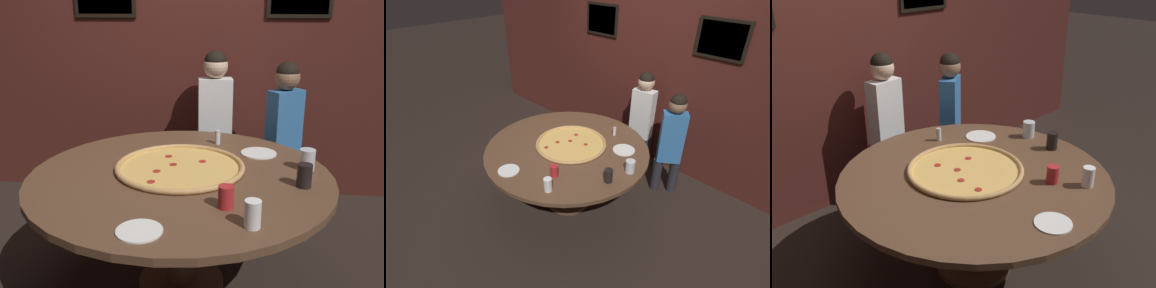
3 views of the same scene
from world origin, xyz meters
TOP-DOWN VIEW (x-y plane):
  - ground_plane at (0.00, 0.00)m, footprint 24.00×24.00m
  - back_wall at (0.00, 1.46)m, footprint 6.40×0.08m
  - dining_table at (0.00, 0.00)m, footprint 1.72×1.72m
  - giant_pizza at (-0.01, 0.07)m, footprint 0.76×0.76m
  - drink_cup_near_right at (0.38, -0.59)m, footprint 0.07×0.07m
  - drink_cup_front_edge at (0.67, -0.12)m, footprint 0.08×0.08m
  - drink_cup_far_right at (0.27, -0.41)m, footprint 0.07×0.07m
  - drink_cup_far_left at (0.73, 0.13)m, footprint 0.09×0.09m
  - white_plate_beside_cup at (0.46, 0.38)m, footprint 0.23×0.23m
  - white_plate_near_front at (-0.09, -0.67)m, footprint 0.20×0.20m
  - condiment_shaker at (0.19, 0.56)m, footprint 0.04×0.04m
  - diner_far_right at (0.14, 1.18)m, footprint 0.34×0.20m
  - diner_side_right at (0.69, 0.97)m, footprint 0.32×0.28m

SIDE VIEW (x-z plane):
  - ground_plane at x=0.00m, z-range 0.00..0.00m
  - dining_table at x=0.00m, z-range 0.25..0.99m
  - diner_side_right at x=0.69m, z-range 0.08..1.34m
  - white_plate_beside_cup at x=0.46m, z-range 0.74..0.75m
  - white_plate_near_front at x=-0.09m, z-range 0.74..0.75m
  - diner_far_right at x=0.14m, z-range 0.09..1.40m
  - giant_pizza at x=-0.01m, z-range 0.74..0.77m
  - condiment_shaker at x=0.19m, z-range 0.74..0.84m
  - drink_cup_far_right at x=0.27m, z-range 0.74..0.85m
  - drink_cup_far_left at x=0.73m, z-range 0.74..0.86m
  - drink_cup_near_right at x=0.38m, z-range 0.74..0.87m
  - drink_cup_front_edge at x=0.67m, z-range 0.74..0.87m
  - back_wall at x=0.00m, z-range 0.00..2.60m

